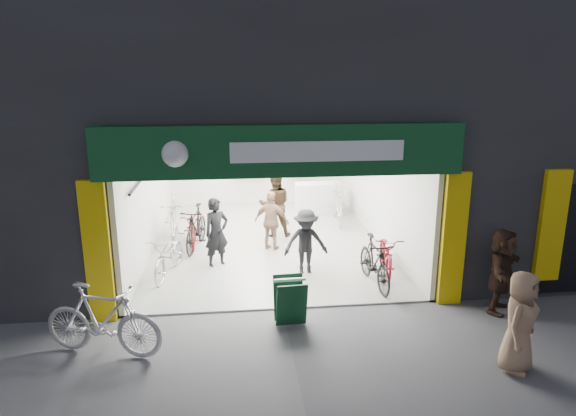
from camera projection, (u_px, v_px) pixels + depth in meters
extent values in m
plane|color=#56565B|center=(282.00, 310.00, 9.71)|extent=(60.00, 60.00, 0.00)
cube|color=#232326|center=(300.00, 15.00, 13.12)|extent=(16.00, 10.00, 4.50)
cube|color=#232326|center=(54.00, 174.00, 13.46)|extent=(5.00, 10.00, 3.50)
cube|color=#232326|center=(472.00, 165.00, 14.71)|extent=(6.00, 10.00, 3.50)
cube|color=#9E9E99|center=(267.00, 241.00, 13.55)|extent=(6.00, 8.00, 0.04)
cube|color=silver|center=(257.00, 157.00, 17.07)|extent=(6.00, 0.20, 3.20)
cube|color=silver|center=(148.00, 185.00, 12.81)|extent=(0.10, 8.00, 3.20)
cube|color=silver|center=(378.00, 180.00, 13.45)|extent=(0.10, 8.00, 3.20)
cube|color=white|center=(265.00, 118.00, 12.70)|extent=(6.00, 8.00, 0.10)
cube|color=black|center=(281.00, 132.00, 8.94)|extent=(6.00, 0.30, 0.30)
cube|color=#0D3A1D|center=(282.00, 151.00, 8.80)|extent=(6.40, 0.25, 0.90)
cube|color=white|center=(318.00, 151.00, 8.73)|extent=(3.00, 0.02, 0.35)
cube|color=yellow|center=(98.00, 253.00, 8.96)|extent=(0.45, 0.12, 2.60)
cube|color=yellow|center=(453.00, 240.00, 9.67)|extent=(0.45, 0.12, 2.60)
cube|color=yellow|center=(552.00, 226.00, 9.83)|extent=(0.50, 0.12, 2.20)
cylinder|color=black|center=(149.00, 170.00, 12.12)|extent=(0.06, 5.00, 0.06)
cube|color=silver|center=(318.00, 199.00, 16.01)|extent=(1.40, 0.60, 1.00)
cube|color=white|center=(275.00, 134.00, 10.04)|extent=(1.30, 0.35, 0.04)
cube|color=white|center=(268.00, 125.00, 11.76)|extent=(1.30, 0.35, 0.04)
cube|color=white|center=(263.00, 118.00, 13.49)|extent=(1.30, 0.35, 0.04)
cube|color=white|center=(259.00, 112.00, 15.22)|extent=(1.30, 0.35, 0.04)
imported|color=#AFAFB4|center=(169.00, 255.00, 11.22)|extent=(0.97, 1.87, 0.94)
imported|color=black|center=(196.00, 228.00, 12.86)|extent=(0.87, 1.93, 1.12)
imported|color=maroon|center=(192.00, 228.00, 13.23)|extent=(0.75, 1.73, 0.88)
imported|color=#AAAAAE|center=(174.00, 221.00, 13.33)|extent=(0.65, 2.01, 1.19)
imported|color=black|center=(375.00, 262.00, 10.64)|extent=(0.62, 1.80, 1.06)
imported|color=maroon|center=(386.00, 253.00, 11.43)|extent=(0.87, 1.78, 0.90)
imported|color=#B6B5BA|center=(337.00, 204.00, 15.08)|extent=(0.71, 1.95, 1.15)
imported|color=silver|center=(102.00, 320.00, 8.05)|extent=(2.07, 1.16, 1.20)
imported|color=black|center=(217.00, 233.00, 11.65)|extent=(0.71, 0.63, 1.62)
imported|color=#342517|center=(275.00, 205.00, 13.76)|extent=(0.89, 0.70, 1.80)
imported|color=black|center=(306.00, 243.00, 11.20)|extent=(0.98, 0.59, 1.49)
imported|color=#967157|center=(272.00, 222.00, 12.70)|extent=(0.96, 0.71, 1.52)
imported|color=#967357|center=(520.00, 322.00, 7.59)|extent=(0.90, 0.90, 1.58)
imported|color=#321F17|center=(501.00, 271.00, 9.47)|extent=(1.27, 1.49, 1.61)
cube|color=#0D361C|center=(292.00, 305.00, 8.90)|extent=(0.55, 0.23, 0.82)
cube|color=#0D361C|center=(288.00, 297.00, 9.24)|extent=(0.55, 0.23, 0.82)
cube|color=white|center=(290.00, 280.00, 8.97)|extent=(0.57, 0.08, 0.05)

